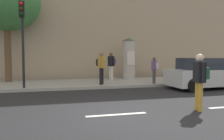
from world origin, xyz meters
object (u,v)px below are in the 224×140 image
at_px(pedestrian_with_backpack, 101,65).
at_px(parked_car_dark, 205,74).
at_px(pedestrian_near_pole, 111,64).
at_px(poster_column, 129,58).
at_px(traffic_light, 22,30).
at_px(pedestrian_in_dark_shirt, 200,77).
at_px(pedestrian_with_bag, 155,68).
at_px(street_tree, 7,3).

distance_m(pedestrian_with_backpack, parked_car_dark, 5.46).
distance_m(pedestrian_with_backpack, pedestrian_near_pole, 2.20).
bearing_deg(poster_column, traffic_light, -155.24).
distance_m(poster_column, pedestrian_with_backpack, 3.43).
relative_size(traffic_light, pedestrian_with_backpack, 2.30).
bearing_deg(parked_car_dark, pedestrian_in_dark_shirt, -128.84).
distance_m(poster_column, pedestrian_in_dark_shirt, 8.34).
relative_size(pedestrian_in_dark_shirt, pedestrian_with_backpack, 0.99).
height_order(traffic_light, parked_car_dark, traffic_light).
xyz_separation_m(traffic_light, pedestrian_with_backpack, (3.87, 0.45, -1.69)).
bearing_deg(poster_column, pedestrian_with_bag, -77.08).
height_order(traffic_light, pedestrian_with_backpack, traffic_light).
distance_m(traffic_light, poster_column, 7.03).
relative_size(traffic_light, pedestrian_with_bag, 2.76).
bearing_deg(pedestrian_with_backpack, parked_car_dark, -19.54).
distance_m(street_tree, pedestrian_with_bag, 9.37).
distance_m(pedestrian_with_bag, parked_car_dark, 2.65).
xyz_separation_m(pedestrian_with_backpack, pedestrian_near_pole, (1.06, 1.93, -0.02)).
distance_m(street_tree, pedestrian_with_backpack, 6.74).
xyz_separation_m(poster_column, parked_car_dark, (2.73, -4.25, -0.78)).
xyz_separation_m(street_tree, pedestrian_with_bag, (8.08, -2.88, -3.76)).
height_order(street_tree, pedestrian_with_bag, street_tree).
height_order(pedestrian_near_pole, parked_car_dark, pedestrian_near_pole).
relative_size(traffic_light, street_tree, 0.65).
bearing_deg(pedestrian_in_dark_shirt, pedestrian_with_bag, 78.51).
relative_size(pedestrian_in_dark_shirt, parked_car_dark, 0.42).
relative_size(pedestrian_near_pole, parked_car_dark, 0.43).
distance_m(traffic_light, pedestrian_in_dark_shirt, 8.10).
bearing_deg(pedestrian_with_backpack, poster_column, 45.50).
bearing_deg(pedestrian_near_pole, pedestrian_with_backpack, -118.87).
bearing_deg(pedestrian_with_bag, pedestrian_in_dark_shirt, -101.49).
relative_size(poster_column, pedestrian_with_bag, 1.85).
xyz_separation_m(pedestrian_in_dark_shirt, pedestrian_near_pole, (-0.80, 7.80, 0.15)).
bearing_deg(pedestrian_in_dark_shirt, pedestrian_with_backpack, 107.60).
xyz_separation_m(poster_column, pedestrian_with_backpack, (-2.39, -2.43, -0.32)).
bearing_deg(pedestrian_with_backpack, pedestrian_with_bag, -4.65).
xyz_separation_m(street_tree, pedestrian_near_pole, (6.13, -0.71, -3.58)).
height_order(pedestrian_in_dark_shirt, pedestrian_near_pole, pedestrian_near_pole).
bearing_deg(parked_car_dark, pedestrian_with_backpack, 160.46).
relative_size(poster_column, pedestrian_in_dark_shirt, 1.56).
xyz_separation_m(street_tree, pedestrian_with_backpack, (5.07, -2.64, -3.57)).
bearing_deg(traffic_light, pedestrian_in_dark_shirt, -43.41).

